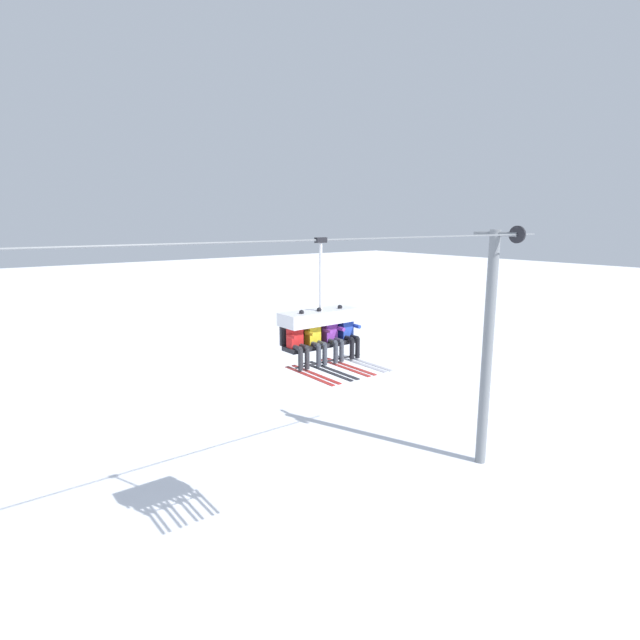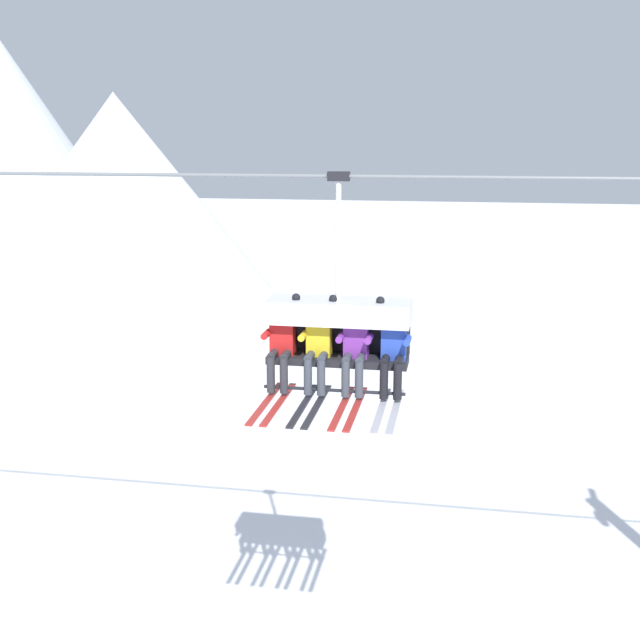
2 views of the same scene
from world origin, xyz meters
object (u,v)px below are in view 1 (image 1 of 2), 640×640
(lift_tower_far, at_px, (488,345))
(skier_yellow, at_px, (316,337))
(skier_blue, at_px, (349,331))
(skier_purple, at_px, (333,335))
(chairlift_chair, at_px, (319,322))
(skier_red, at_px, (298,340))

(lift_tower_far, height_order, skier_yellow, lift_tower_far)
(lift_tower_far, bearing_deg, skier_blue, -172.71)
(skier_purple, bearing_deg, skier_blue, 0.79)
(lift_tower_far, xyz_separation_m, skier_blue, (-7.21, -0.92, 1.61))
(chairlift_chair, relative_size, skier_red, 1.67)
(lift_tower_far, relative_size, skier_yellow, 4.98)
(skier_yellow, height_order, skier_blue, same)
(skier_blue, bearing_deg, skier_purple, -179.21)
(chairlift_chair, height_order, skier_blue, chairlift_chair)
(chairlift_chair, height_order, skier_red, chairlift_chair)
(skier_yellow, xyz_separation_m, skier_blue, (0.99, 0.00, 0.00))
(lift_tower_far, distance_m, skier_purple, 7.92)
(chairlift_chair, height_order, skier_purple, chairlift_chair)
(lift_tower_far, height_order, skier_red, lift_tower_far)
(chairlift_chair, distance_m, skier_red, 0.83)
(lift_tower_far, bearing_deg, skier_purple, -173.12)
(skier_yellow, distance_m, skier_blue, 0.99)
(skier_red, relative_size, skier_purple, 1.00)
(lift_tower_far, xyz_separation_m, skier_purple, (-7.71, -0.93, 1.59))
(skier_blue, bearing_deg, lift_tower_far, 7.29)
(chairlift_chair, bearing_deg, skier_yellow, -138.98)
(skier_purple, relative_size, skier_blue, 1.00)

